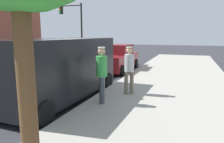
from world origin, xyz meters
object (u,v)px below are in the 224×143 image
(parking_meter_near, at_px, (104,67))
(pedestrian_in_gray, at_px, (129,67))
(pedestrian_in_green, at_px, (102,71))
(parked_van, at_px, (59,68))
(parked_sedan_ahead, at_px, (116,59))
(traffic_light_corner, at_px, (74,21))

(parking_meter_near, relative_size, pedestrian_in_gray, 0.89)
(parking_meter_near, bearing_deg, pedestrian_in_green, -73.12)
(pedestrian_in_gray, distance_m, parked_van, 2.48)
(pedestrian_in_gray, bearing_deg, parked_sedan_ahead, 113.18)
(pedestrian_in_gray, distance_m, traffic_light_corner, 14.44)
(pedestrian_in_gray, height_order, pedestrian_in_green, pedestrian_in_green)
(pedestrian_in_green, xyz_separation_m, parked_van, (-1.70, 0.22, -0.01))
(parked_sedan_ahead, bearing_deg, pedestrian_in_gray, -66.82)
(parked_van, distance_m, traffic_light_corner, 14.14)
(parking_meter_near, relative_size, traffic_light_corner, 0.29)
(parked_van, bearing_deg, parked_sedan_ahead, 91.30)
(parking_meter_near, relative_size, parked_sedan_ahead, 0.35)
(pedestrian_in_gray, xyz_separation_m, pedestrian_in_green, (-0.53, -1.30, 0.03))
(pedestrian_in_gray, relative_size, parked_sedan_ahead, 0.39)
(pedestrian_in_green, height_order, parked_van, parked_van)
(parked_van, bearing_deg, pedestrian_in_green, -7.36)
(parked_sedan_ahead, bearing_deg, parked_van, -88.70)
(parking_meter_near, xyz_separation_m, traffic_light_corner, (-7.98, 11.90, 2.34))
(parking_meter_near, height_order, parked_van, parked_van)
(pedestrian_in_gray, relative_size, parked_van, 0.33)
(pedestrian_in_gray, xyz_separation_m, parked_van, (-2.23, -1.08, 0.02))
(parking_meter_near, xyz_separation_m, pedestrian_in_gray, (0.73, 0.63, -0.05))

